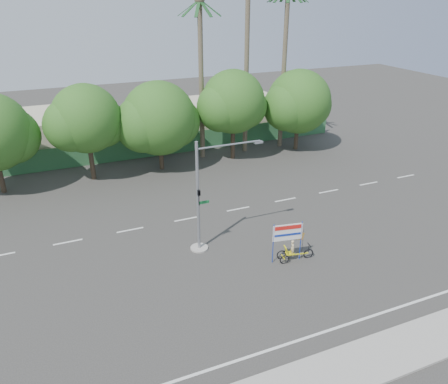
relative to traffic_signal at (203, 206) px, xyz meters
name	(u,v)px	position (x,y,z in m)	size (l,w,h in m)	color
ground	(265,274)	(2.20, -3.98, -2.92)	(120.00, 120.00, 0.00)	#33302D
sidewalk_near	(347,369)	(2.20, -11.48, -2.86)	(50.00, 2.40, 0.12)	gray
fence	(162,145)	(2.20, 17.52, -1.92)	(38.00, 0.08, 2.00)	#336B3D
building_left	(48,135)	(-7.80, 22.02, -0.92)	(12.00, 8.00, 4.00)	beige
building_right	(220,117)	(10.20, 22.02, -1.12)	(14.00, 8.00, 3.60)	beige
tree_left	(86,121)	(-4.85, 14.02, 2.14)	(6.66, 5.60, 8.07)	#473828
tree_center	(158,121)	(1.14, 14.02, 1.55)	(7.62, 6.40, 7.85)	#473828
tree_right	(233,104)	(8.15, 14.02, 2.32)	(6.90, 5.80, 8.36)	#473828
tree_far_right	(298,104)	(15.15, 14.02, 1.73)	(7.38, 6.20, 7.94)	#473828
palm_tall	(247,41)	(10.20, 15.52, 7.55)	(3.73, 3.79, 17.45)	#70604C
palm_mid	(285,51)	(14.20, 15.52, 6.48)	(3.73, 3.79, 15.45)	#70604C
palm_short	(201,62)	(5.70, 15.52, 5.94)	(3.73, 3.79, 14.45)	#70604C
traffic_signal	(203,206)	(0.00, 0.00, 0.00)	(4.72, 1.10, 7.00)	gray
trike_billboard	(291,245)	(4.25, -3.29, -1.88)	(2.60, 0.84, 2.59)	black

